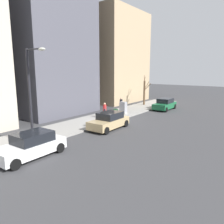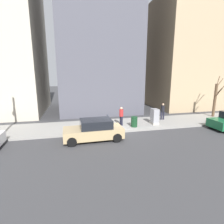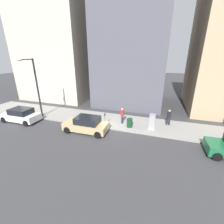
{
  "view_description": "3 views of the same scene",
  "coord_description": "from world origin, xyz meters",
  "px_view_note": "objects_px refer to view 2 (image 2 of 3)",
  "views": [
    {
      "loc": [
        -12.65,
        17.28,
        5.25
      ],
      "look_at": [
        -0.13,
        0.24,
        1.17
      ],
      "focal_mm": 35.0,
      "sensor_mm": 36.0,
      "label": 1
    },
    {
      "loc": [
        -13.06,
        3.38,
        4.68
      ],
      "look_at": [
        1.79,
        -0.02,
        1.37
      ],
      "focal_mm": 28.0,
      "sensor_mm": 36.0,
      "label": 2
    },
    {
      "loc": [
        -12.59,
        -4.45,
        6.83
      ],
      "look_at": [
        0.37,
        -0.13,
        1.75
      ],
      "focal_mm": 24.0,
      "sensor_mm": 36.0,
      "label": 3
    }
  ],
  "objects_px": {
    "parked_car_tan": "(94,130)",
    "utility_box": "(155,117)",
    "bare_tree": "(215,99)",
    "office_block_center": "(96,20)",
    "pedestrian_near_meter": "(163,110)",
    "pedestrian_midblock": "(121,115)",
    "office_tower_left": "(186,56)",
    "trash_bin": "(134,122)",
    "parking_meter": "(108,120)"
  },
  "relations": [
    {
      "from": "pedestrian_midblock",
      "to": "office_tower_left",
      "type": "bearing_deg",
      "value": -70.35
    },
    {
      "from": "utility_box",
      "to": "office_block_center",
      "type": "distance_m",
      "value": 14.26
    },
    {
      "from": "utility_box",
      "to": "pedestrian_near_meter",
      "type": "height_order",
      "value": "pedestrian_near_meter"
    },
    {
      "from": "utility_box",
      "to": "pedestrian_midblock",
      "type": "distance_m",
      "value": 3.13
    },
    {
      "from": "utility_box",
      "to": "office_tower_left",
      "type": "relative_size",
      "value": 0.1
    },
    {
      "from": "bare_tree",
      "to": "trash_bin",
      "type": "relative_size",
      "value": 4.83
    },
    {
      "from": "pedestrian_midblock",
      "to": "office_tower_left",
      "type": "distance_m",
      "value": 16.81
    },
    {
      "from": "bare_tree",
      "to": "office_tower_left",
      "type": "relative_size",
      "value": 0.3
    },
    {
      "from": "office_tower_left",
      "to": "parking_meter",
      "type": "bearing_deg",
      "value": 126.74
    },
    {
      "from": "bare_tree",
      "to": "trash_bin",
      "type": "distance_m",
      "value": 10.04
    },
    {
      "from": "parking_meter",
      "to": "trash_bin",
      "type": "relative_size",
      "value": 1.5
    },
    {
      "from": "bare_tree",
      "to": "pedestrian_near_meter",
      "type": "distance_m",
      "value": 6.19
    },
    {
      "from": "parking_meter",
      "to": "utility_box",
      "type": "relative_size",
      "value": 0.94
    },
    {
      "from": "trash_bin",
      "to": "pedestrian_near_meter",
      "type": "bearing_deg",
      "value": -64.72
    },
    {
      "from": "parked_car_tan",
      "to": "office_tower_left",
      "type": "height_order",
      "value": "office_tower_left"
    },
    {
      "from": "trash_bin",
      "to": "office_block_center",
      "type": "relative_size",
      "value": 0.04
    },
    {
      "from": "trash_bin",
      "to": "pedestrian_near_meter",
      "type": "height_order",
      "value": "pedestrian_near_meter"
    },
    {
      "from": "utility_box",
      "to": "trash_bin",
      "type": "height_order",
      "value": "utility_box"
    },
    {
      "from": "parked_car_tan",
      "to": "pedestrian_near_meter",
      "type": "xyz_separation_m",
      "value": [
        3.71,
        -7.44,
        0.35
      ]
    },
    {
      "from": "utility_box",
      "to": "office_tower_left",
      "type": "bearing_deg",
      "value": -44.42
    },
    {
      "from": "pedestrian_near_meter",
      "to": "pedestrian_midblock",
      "type": "distance_m",
      "value": 4.74
    },
    {
      "from": "parked_car_tan",
      "to": "pedestrian_midblock",
      "type": "distance_m",
      "value": 3.92
    },
    {
      "from": "utility_box",
      "to": "bare_tree",
      "type": "distance_m",
      "value": 7.85
    },
    {
      "from": "bare_tree",
      "to": "pedestrian_near_meter",
      "type": "relative_size",
      "value": 2.62
    },
    {
      "from": "utility_box",
      "to": "bare_tree",
      "type": "bearing_deg",
      "value": -80.42
    },
    {
      "from": "trash_bin",
      "to": "pedestrian_midblock",
      "type": "bearing_deg",
      "value": 52.52
    },
    {
      "from": "bare_tree",
      "to": "office_block_center",
      "type": "xyz_separation_m",
      "value": [
        7.65,
        11.62,
        9.12
      ]
    },
    {
      "from": "parked_car_tan",
      "to": "trash_bin",
      "type": "height_order",
      "value": "parked_car_tan"
    },
    {
      "from": "utility_box",
      "to": "pedestrian_midblock",
      "type": "xyz_separation_m",
      "value": [
        0.34,
        3.1,
        0.24
      ]
    },
    {
      "from": "trash_bin",
      "to": "office_block_center",
      "type": "distance_m",
      "value": 14.26
    },
    {
      "from": "trash_bin",
      "to": "pedestrian_near_meter",
      "type": "distance_m",
      "value": 4.09
    },
    {
      "from": "parked_car_tan",
      "to": "office_tower_left",
      "type": "distance_m",
      "value": 20.58
    },
    {
      "from": "parked_car_tan",
      "to": "office_block_center",
      "type": "xyz_separation_m",
      "value": [
        11.32,
        -1.93,
        10.48
      ]
    },
    {
      "from": "parking_meter",
      "to": "office_tower_left",
      "type": "height_order",
      "value": "office_tower_left"
    },
    {
      "from": "bare_tree",
      "to": "pedestrian_midblock",
      "type": "bearing_deg",
      "value": 95.05
    },
    {
      "from": "parked_car_tan",
      "to": "office_block_center",
      "type": "height_order",
      "value": "office_block_center"
    },
    {
      "from": "office_block_center",
      "to": "pedestrian_midblock",
      "type": "bearing_deg",
      "value": -174.22
    },
    {
      "from": "parked_car_tan",
      "to": "bare_tree",
      "type": "height_order",
      "value": "bare_tree"
    },
    {
      "from": "parking_meter",
      "to": "office_tower_left",
      "type": "relative_size",
      "value": 0.09
    },
    {
      "from": "utility_box",
      "to": "trash_bin",
      "type": "relative_size",
      "value": 1.59
    },
    {
      "from": "parked_car_tan",
      "to": "utility_box",
      "type": "distance_m",
      "value": 6.37
    },
    {
      "from": "parking_meter",
      "to": "office_block_center",
      "type": "distance_m",
      "value": 14.18
    },
    {
      "from": "bare_tree",
      "to": "trash_bin",
      "type": "bearing_deg",
      "value": 99.81
    },
    {
      "from": "parking_meter",
      "to": "office_block_center",
      "type": "bearing_deg",
      "value": -3.68
    },
    {
      "from": "pedestrian_near_meter",
      "to": "office_tower_left",
      "type": "bearing_deg",
      "value": -129.39
    },
    {
      "from": "office_tower_left",
      "to": "office_block_center",
      "type": "height_order",
      "value": "office_block_center"
    },
    {
      "from": "pedestrian_near_meter",
      "to": "office_block_center",
      "type": "height_order",
      "value": "office_block_center"
    },
    {
      "from": "utility_box",
      "to": "bare_tree",
      "type": "relative_size",
      "value": 0.33
    },
    {
      "from": "utility_box",
      "to": "office_tower_left",
      "type": "height_order",
      "value": "office_tower_left"
    },
    {
      "from": "parked_car_tan",
      "to": "trash_bin",
      "type": "relative_size",
      "value": 4.71
    }
  ]
}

